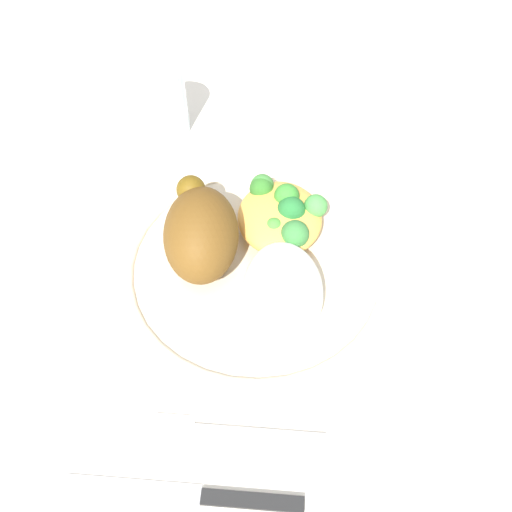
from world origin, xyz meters
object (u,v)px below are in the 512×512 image
at_px(rice_pile, 283,290).
at_px(mac_cheese_with_broccoli, 282,214).
at_px(knife, 202,496).
at_px(plate, 256,267).
at_px(water_glass, 162,101).
at_px(roasted_chicken, 201,233).
at_px(fork, 227,431).

distance_m(rice_pile, mac_cheese_with_broccoli, 0.09).
distance_m(mac_cheese_with_broccoli, knife, 0.27).
height_order(plate, mac_cheese_with_broccoli, mac_cheese_with_broccoli).
bearing_deg(knife, water_glass, 8.29).
relative_size(plate, knife, 1.36).
relative_size(mac_cheese_with_broccoli, water_glass, 1.18).
bearing_deg(knife, roasted_chicken, 1.74).
xyz_separation_m(rice_pile, knife, (-0.17, 0.07, -0.03)).
distance_m(fork, knife, 0.05).
xyz_separation_m(plate, fork, (-0.16, 0.03, -0.01)).
bearing_deg(plate, fork, 170.60).
xyz_separation_m(plate, knife, (-0.21, 0.05, -0.01)).
height_order(roasted_chicken, fork, roasted_chicken).
bearing_deg(water_glass, knife, -171.71).
bearing_deg(plate, water_glass, 26.06).
relative_size(plate, mac_cheese_with_broccoli, 2.65).
height_order(plate, rice_pile, rice_pile).
relative_size(fork, water_glass, 1.71).
bearing_deg(roasted_chicken, knife, -178.26).
xyz_separation_m(plate, water_glass, (0.22, 0.11, 0.03)).
xyz_separation_m(rice_pile, fork, (-0.12, 0.05, -0.03)).
height_order(plate, knife, plate).
distance_m(mac_cheese_with_broccoli, water_glass, 0.22).
bearing_deg(mac_cheese_with_broccoli, roasted_chicken, 116.15).
xyz_separation_m(mac_cheese_with_broccoli, fork, (-0.21, 0.05, -0.03)).
bearing_deg(fork, plate, -9.40).
distance_m(rice_pile, water_glass, 0.30).
bearing_deg(knife, mac_cheese_with_broccoli, -15.54).
xyz_separation_m(roasted_chicken, mac_cheese_with_broccoli, (0.04, -0.08, -0.02)).
bearing_deg(fork, knife, 160.16).
distance_m(knife, water_glass, 0.44).
bearing_deg(roasted_chicken, rice_pile, -125.23).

